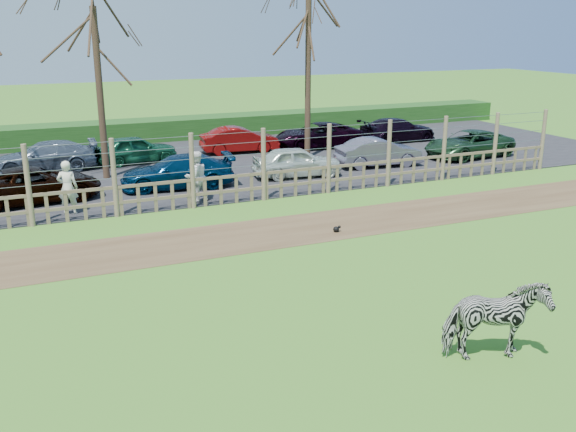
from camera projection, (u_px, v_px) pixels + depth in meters
name	position (u px, v px, depth m)	size (l,w,h in m)	color
ground	(292.00, 298.00, 14.24)	(120.00, 120.00, 0.00)	#5EA32D
dirt_strip	(228.00, 239.00, 18.19)	(34.00, 2.80, 0.01)	brown
asphalt	(152.00, 169.00, 26.96)	(44.00, 13.00, 0.04)	#232326
hedge	(122.00, 132.00, 32.95)	(46.00, 2.00, 1.10)	#1E4716
fence	(193.00, 184.00, 21.03)	(30.16, 0.16, 2.50)	brown
tree_mid	(96.00, 52.00, 23.93)	(4.80, 4.80, 6.83)	#3D2B1E
tree_right	(308.00, 39.00, 27.72)	(4.80, 4.80, 7.35)	#3D2B1E
zebra	(495.00, 321.00, 11.41)	(0.82, 1.80, 1.52)	gray
visitor_a	(68.00, 187.00, 20.23)	(0.63, 0.41, 1.72)	silver
visitor_b	(196.00, 177.00, 21.68)	(0.84, 0.65, 1.72)	white
crow	(336.00, 229.00, 18.74)	(0.24, 0.18, 0.19)	black
car_2	(35.00, 184.00, 21.74)	(1.99, 4.32, 1.20)	black
car_3	(177.00, 172.00, 23.59)	(1.68, 4.13, 1.20)	#052443
car_4	(297.00, 162.00, 25.34)	(1.42, 3.52, 1.20)	silver
car_5	(379.00, 152.00, 27.22)	(1.27, 3.64, 1.20)	slate
car_6	(469.00, 144.00, 29.13)	(1.99, 4.32, 1.20)	#1E4022
car_9	(45.00, 157.00, 26.33)	(1.68, 4.13, 1.20)	slate
car_10	(135.00, 149.00, 27.90)	(1.42, 3.52, 1.20)	#165534
car_11	(239.00, 140.00, 30.19)	(1.27, 3.64, 1.20)	maroon
car_12	(318.00, 135.00, 31.47)	(1.99, 4.32, 1.20)	black
car_13	(398.00, 130.00, 33.06)	(1.68, 4.13, 1.20)	black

